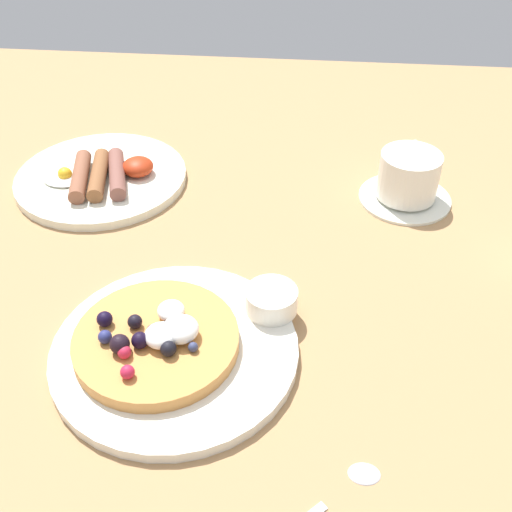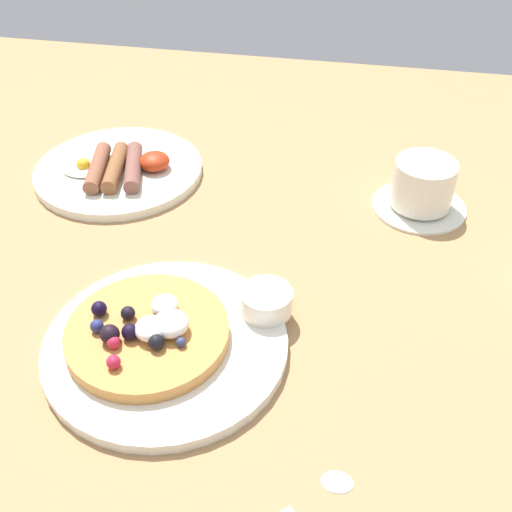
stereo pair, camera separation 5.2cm
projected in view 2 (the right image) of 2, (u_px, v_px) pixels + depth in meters
The scene contains 9 objects.
ground_plane at pixel (233, 304), 72.05cm from camera, with size 183.94×140.27×3.00cm, color #A57C51.
pancake_plate at pixel (166, 344), 64.30cm from camera, with size 25.28×25.28×1.32cm, color white.
pancake_with_berries at pixel (148, 332), 63.27cm from camera, with size 16.81×16.81×3.75cm.
syrup_ramekin at pixel (266, 301), 66.46cm from camera, with size 5.66×5.66×2.63cm.
breakfast_plate at pixel (119, 170), 90.77cm from camera, with size 24.23×24.23×1.27cm, color white.
fried_breakfast at pixel (119, 166), 88.50cm from camera, with size 15.30×12.31×2.62cm.
coffee_saucer at pixel (419, 205), 84.23cm from camera, with size 12.60×12.60×0.81cm, color white.
coffee_cup at pixel (424, 182), 82.04cm from camera, with size 8.14×11.23×6.23cm.
teaspoon at pixel (305, 501), 51.37cm from camera, with size 11.84×11.01×0.60cm.
Camera 2 is at (12.58, -50.67, 48.54)cm, focal length 43.62 mm.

